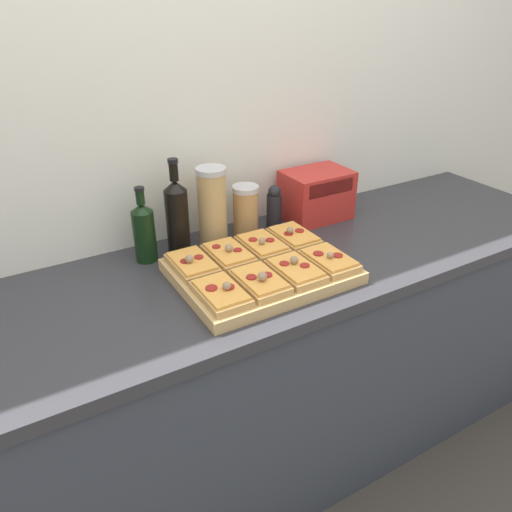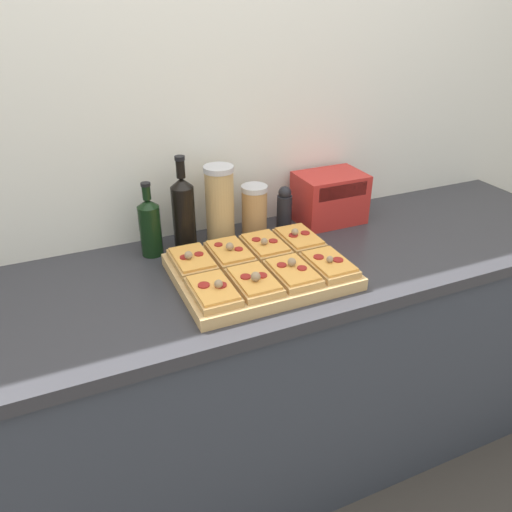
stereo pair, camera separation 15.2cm
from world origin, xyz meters
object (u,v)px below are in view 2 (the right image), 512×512
Objects in this scene: grain_jar_short at (254,210)px; toaster_oven at (330,198)px; olive_oil_bottle at (150,226)px; pepper_mill at (284,209)px; grain_jar_tall at (220,205)px; cutting_board at (260,271)px; wine_bottle at (184,212)px.

toaster_oven is (0.31, -0.00, -0.00)m from grain_jar_short.
olive_oil_bottle is 0.49m from pepper_mill.
grain_jar_tall reaches higher than olive_oil_bottle.
grain_jar_short reaches higher than pepper_mill.
pepper_mill reaches higher than cutting_board.
wine_bottle is 0.56m from toaster_oven.
olive_oil_bottle reaches higher than grain_jar_short.
toaster_oven is (0.19, -0.00, 0.01)m from pepper_mill.
wine_bottle is 1.18× the size of grain_jar_tall.
grain_jar_short and toaster_oven have the same top height.
grain_jar_tall is 1.00× the size of toaster_oven.
grain_jar_tall reaches higher than pepper_mill.
cutting_board is 3.11× the size of pepper_mill.
wine_bottle is (0.11, 0.00, 0.03)m from olive_oil_bottle.
cutting_board is at bearing -128.50° from pepper_mill.
grain_jar_short is at bearing 69.52° from cutting_board.
grain_jar_tall is 1.47× the size of grain_jar_short.
cutting_board is 2.05× the size of olive_oil_bottle.
olive_oil_bottle is at bearing -180.00° from wine_bottle.
wine_bottle is at bearing 179.91° from toaster_oven.
olive_oil_bottle is 0.78× the size of wine_bottle.
grain_jar_short is 1.12× the size of pepper_mill.
pepper_mill is (0.25, 0.00, -0.06)m from grain_jar_tall.
wine_bottle is 1.95× the size of pepper_mill.
olive_oil_bottle is 0.37m from grain_jar_short.
olive_oil_bottle is 1.52× the size of pepper_mill.
wine_bottle is at bearing 180.00° from grain_jar_short.
wine_bottle is at bearing 180.00° from grain_jar_tall.
olive_oil_bottle is 0.12m from wine_bottle.
grain_jar_tall reaches higher than cutting_board.
toaster_oven is at bearing -0.07° from olive_oil_bottle.
wine_bottle is 1.19× the size of toaster_oven.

